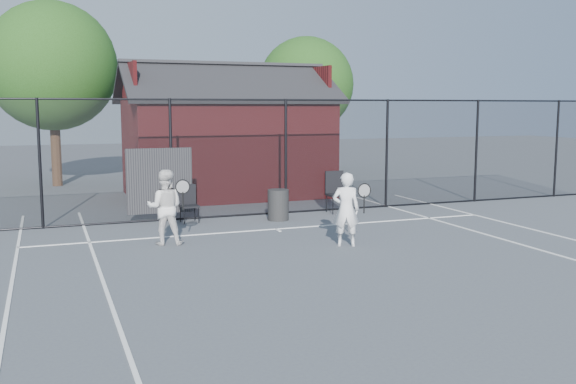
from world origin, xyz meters
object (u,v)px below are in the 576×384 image
object	(u,v)px
clubhouse	(226,145)
player_back	(165,207)
waste_bin	(278,205)
player_front	(346,209)
chair_right	(337,193)
chair_left	(189,204)

from	to	relation	value
clubhouse	player_back	xyz separation A→B (m)	(-3.15, -6.72, -0.84)
clubhouse	waste_bin	size ratio (longest dim) A/B	8.50
clubhouse	player_front	bearing A→B (deg)	-88.42
player_back	chair_right	xyz separation A→B (m)	(4.96, 2.32, -0.23)
player_back	chair_left	size ratio (longest dim) A/B	1.72
chair_left	clubhouse	bearing A→B (deg)	61.12
player_back	chair_right	size ratio (longest dim) A/B	1.43
clubhouse	waste_bin	world-z (taller)	clubhouse
clubhouse	player_back	distance (m)	7.47
player_back	clubhouse	bearing A→B (deg)	64.88
player_front	chair_left	size ratio (longest dim) A/B	1.67
chair_left	chair_right	size ratio (longest dim) A/B	0.83
player_front	chair_right	bearing A→B (deg)	67.22
player_back	chair_right	bearing A→B (deg)	25.09
player_front	chair_right	world-z (taller)	player_front
clubhouse	chair_left	bearing A→B (deg)	-115.99
player_front	waste_bin	xyz separation A→B (m)	(-0.26, 3.28, -0.37)
player_front	chair_left	distance (m)	4.43
clubhouse	player_front	size ratio (longest dim) A/B	4.35
player_front	player_back	size ratio (longest dim) A/B	0.97
player_back	chair_left	bearing A→B (deg)	66.63
player_back	chair_left	world-z (taller)	player_back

